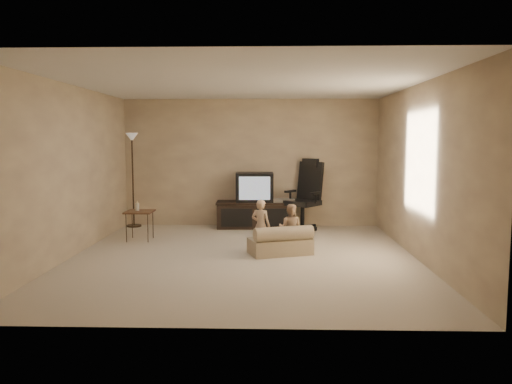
# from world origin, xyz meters

# --- Properties ---
(floor) EXTENTS (5.50, 5.50, 0.00)m
(floor) POSITION_xyz_m (0.00, 0.00, 0.00)
(floor) COLOR beige
(floor) RESTS_ON ground
(room_shell) EXTENTS (5.50, 5.50, 5.50)m
(room_shell) POSITION_xyz_m (0.00, 0.00, 1.52)
(room_shell) COLOR silver
(room_shell) RESTS_ON floor
(tv_stand) EXTENTS (1.52, 0.60, 1.08)m
(tv_stand) POSITION_xyz_m (0.09, 2.49, 0.45)
(tv_stand) COLOR black
(tv_stand) RESTS_ON floor
(office_chair) EXTENTS (0.87, 0.87, 1.35)m
(office_chair) POSITION_xyz_m (1.06, 2.37, 0.48)
(office_chair) COLOR black
(office_chair) RESTS_ON floor
(side_table) EXTENTS (0.45, 0.45, 0.68)m
(side_table) POSITION_xyz_m (-1.83, 1.21, 0.49)
(side_table) COLOR brown
(side_table) RESTS_ON floor
(floor_lamp) EXTENTS (0.29, 0.29, 1.84)m
(floor_lamp) POSITION_xyz_m (-2.30, 2.53, 1.34)
(floor_lamp) COLOR #2F2215
(floor_lamp) RESTS_ON floor
(child_sofa) EXTENTS (1.01, 0.77, 0.44)m
(child_sofa) POSITION_xyz_m (0.55, 0.21, 0.18)
(child_sofa) COLOR tan
(child_sofa) RESTS_ON floor
(toddler_left) EXTENTS (0.35, 0.30, 0.81)m
(toddler_left) POSITION_xyz_m (0.25, 0.35, 0.41)
(toddler_left) COLOR tan
(toddler_left) RESTS_ON floor
(toddler_right) EXTENTS (0.40, 0.29, 0.74)m
(toddler_right) POSITION_xyz_m (0.70, 0.36, 0.37)
(toddler_right) COLOR tan
(toddler_right) RESTS_ON floor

